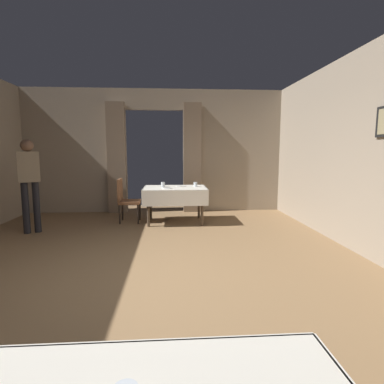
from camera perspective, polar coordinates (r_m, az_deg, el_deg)
name	(u,v)px	position (r m, az deg, el deg)	size (l,w,h in m)	color
ground	(139,279)	(3.84, -9.84, -15.66)	(10.08, 10.08, 0.00)	olive
wall_back	(155,150)	(7.69, -6.92, 7.68)	(6.40, 0.27, 3.00)	gray
dining_table_mid	(175,192)	(6.48, -3.18, -0.04)	(1.32, 0.96, 0.75)	#4C3D2D
chair_mid_left	(126,198)	(6.65, -12.21, -1.14)	(0.44, 0.44, 0.93)	black
glass_mid_a	(163,185)	(6.52, -5.43, 1.38)	(0.08, 0.08, 0.11)	silver
glass_mid_b	(195,184)	(6.56, 0.64, 1.42)	(0.08, 0.08, 0.10)	silver
plate_mid_c	(167,188)	(6.27, -4.68, 0.70)	(0.21, 0.21, 0.01)	white
plate_mid_d	(181,186)	(6.61, -2.11, 1.08)	(0.21, 0.21, 0.01)	white
person_waiter_by_doorway	(29,178)	(6.32, -28.04, 2.33)	(0.42, 0.35, 1.72)	black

